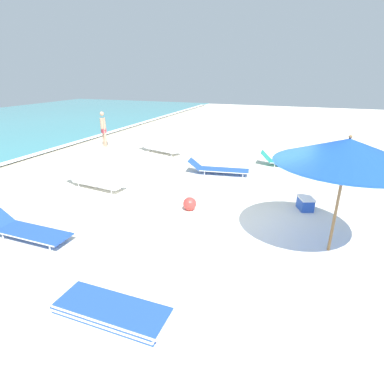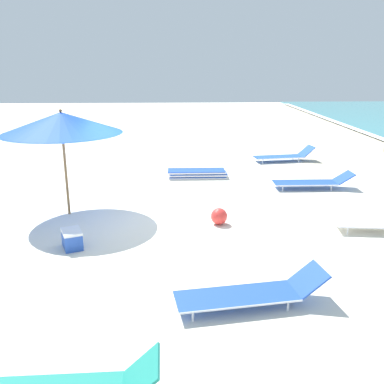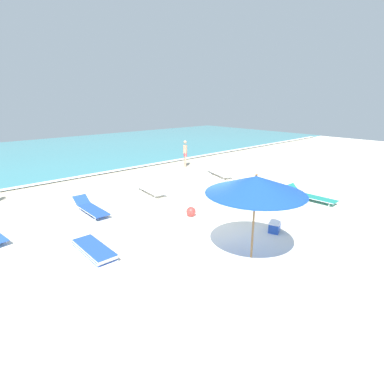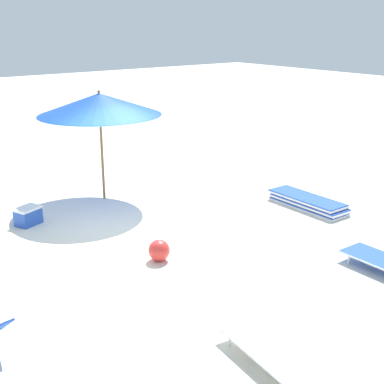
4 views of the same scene
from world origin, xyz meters
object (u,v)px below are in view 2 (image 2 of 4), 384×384
Objects in this scene: beach_umbrella at (61,123)px; beach_ball at (219,216)px; sun_lounger_beside_umbrella at (313,182)px; sun_lounger_near_water_left at (284,156)px; cooler_box at (72,239)px; sun_lounger_mid_beach_pair_a at (251,293)px; lounger_stack at (197,174)px.

beach_ball is (0.86, 3.55, -2.00)m from beach_umbrella.
sun_lounger_beside_umbrella is at bearing 105.99° from beach_umbrella.
sun_lounger_near_water_left is 5.98× the size of beach_ball.
beach_ball is (6.30, -3.07, -0.02)m from sun_lounger_near_water_left.
cooler_box is at bearing -56.63° from sun_lounger_beside_umbrella.
sun_lounger_mid_beach_pair_a reaches higher than beach_ball.
beach_umbrella is 7.11m from sun_lounger_beside_umbrella.
beach_umbrella is 4.16m from beach_ball.
beach_umbrella is 5.95m from sun_lounger_mid_beach_pair_a.
beach_ball is 0.63× the size of cooler_box.
sun_lounger_beside_umbrella is at bearing 100.90° from cooler_box.
lounger_stack is 0.84× the size of sun_lounger_beside_umbrella.
lounger_stack is at bearing -112.70° from sun_lounger_beside_umbrella.
cooler_box is (7.46, -6.09, -0.02)m from sun_lounger_near_water_left.
beach_umbrella is at bearing -147.29° from sun_lounger_mid_beach_pair_a.
beach_umbrella is at bearing -44.73° from lounger_stack.
sun_lounger_mid_beach_pair_a is at bearing -24.74° from sun_lounger_near_water_left.
sun_lounger_beside_umbrella is 6.02× the size of beach_ball.
sun_lounger_mid_beach_pair_a is at bearing -24.71° from sun_lounger_beside_umbrella.
sun_lounger_near_water_left is at bearing 129.40° from beach_umbrella.
beach_umbrella reaches higher than cooler_box.
sun_lounger_beside_umbrella is at bearing 146.45° from sun_lounger_mid_beach_pair_a.
lounger_stack is at bearing 174.67° from sun_lounger_mid_beach_pair_a.
beach_ball is 3.23m from cooler_box.
sun_lounger_near_water_left is (-2.16, 3.33, 0.09)m from lounger_stack.
lounger_stack is 5.06× the size of beach_ball.
sun_lounger_mid_beach_pair_a is at bearing 41.05° from beach_umbrella.
lounger_stack is 3.20× the size of cooler_box.
sun_lounger_near_water_left is (-3.56, 0.06, 0.01)m from sun_lounger_beside_umbrella.
lounger_stack is 0.85× the size of sun_lounger_near_water_left.
lounger_stack is (-3.28, 3.29, -2.07)m from beach_umbrella.
lounger_stack is at bearing 130.51° from cooler_box.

